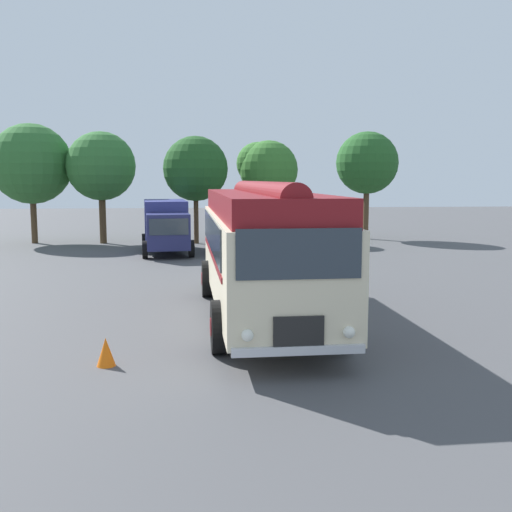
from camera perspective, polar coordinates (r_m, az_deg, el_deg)
The scene contains 11 objects.
ground_plane at distance 14.86m, azimuth 1.46°, elevation -6.47°, with size 120.00×120.00×0.00m, color #474749.
vintage_bus at distance 15.23m, azimuth 0.54°, elevation 1.12°, with size 3.08×10.19×3.49m.
car_near_left at distance 28.91m, azimuth -2.48°, elevation 1.98°, with size 2.18×4.31×1.66m.
car_mid_left at distance 29.26m, azimuth 2.25°, elevation 2.05°, with size 2.05×4.25×1.66m.
box_van at distance 29.35m, azimuth -8.57°, elevation 3.00°, with size 2.72×5.92×2.50m.
tree_far_left at distance 35.31m, azimuth -20.85°, elevation 8.30°, with size 4.39×4.39×6.57m.
tree_left_of_centre at distance 34.24m, azimuth -14.67°, elevation 8.23°, with size 3.76×3.76×6.13m.
tree_centre at distance 33.11m, azimuth -5.63°, elevation 8.20°, with size 3.54×3.54×5.88m.
tree_right_of_centre at distance 34.33m, azimuth 0.93°, elevation 8.36°, with size 3.48×3.31×5.72m.
tree_far_right at distance 36.14m, azimuth 10.55°, elevation 8.75°, with size 3.65×3.65×6.31m.
traffic_cone at distance 11.89m, azimuth -14.11°, elevation -8.85°, with size 0.36×0.36×0.55m, color orange.
Camera 1 is at (-1.75, -14.32, 3.55)m, focal length 42.00 mm.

